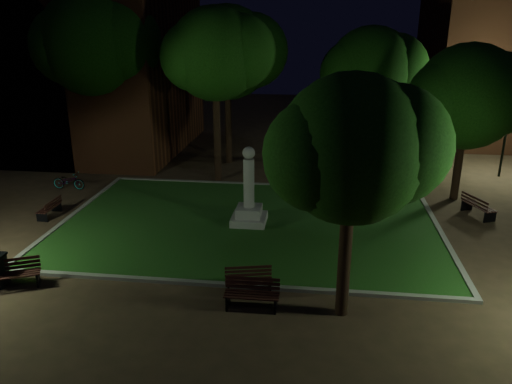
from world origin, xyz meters
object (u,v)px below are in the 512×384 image
at_px(monument, 249,203).
at_px(bench_far_side, 336,179).
at_px(bench_near_right, 252,295).
at_px(bicycle, 69,181).
at_px(bench_west_near, 13,275).
at_px(bench_left_side, 50,209).
at_px(bench_near_left, 249,281).
at_px(bench_right_side, 477,207).

height_order(monument, bench_far_side, monument).
height_order(bench_near_right, bicycle, bench_near_right).
relative_size(bench_far_side, bicycle, 1.09).
xyz_separation_m(bench_west_near, bicycle, (-2.86, 9.29, 0.01)).
bearing_deg(bicycle, bench_left_side, -163.26).
xyz_separation_m(bench_near_left, bicycle, (-10.23, 8.70, 0.05)).
bearing_deg(bench_right_side, bench_near_right, 110.56).
height_order(bench_west_near, bench_far_side, bench_far_side).
bearing_deg(bench_left_side, bench_near_left, 60.95).
xyz_separation_m(bench_near_right, bench_right_side, (8.59, 8.32, 0.01)).
relative_size(bench_near_left, bench_west_near, 0.90).
bearing_deg(bench_west_near, monument, 16.97).
bearing_deg(bench_west_near, bicycle, 82.24).
bearing_deg(bench_near_right, bench_far_side, 76.11).
distance_m(monument, bench_west_near, 8.91).
xyz_separation_m(bench_left_side, bench_far_side, (12.21, 5.51, 0.10)).
relative_size(monument, bench_near_right, 2.00).
xyz_separation_m(monument, bench_near_right, (0.95, -6.18, -0.54)).
xyz_separation_m(bench_near_right, bicycle, (-10.44, 9.54, 0.02)).
relative_size(bench_right_side, bench_far_side, 0.97).
relative_size(monument, bicycle, 1.96).
bearing_deg(bench_near_right, monument, 98.16).
height_order(monument, bench_left_side, monument).
distance_m(bench_west_near, bicycle, 9.72).
height_order(bench_right_side, bicycle, bench_right_side).
xyz_separation_m(bench_near_left, bench_far_side, (2.93, 10.65, 0.08)).
distance_m(bench_west_near, bench_right_side, 18.07).
xyz_separation_m(monument, bicycle, (-9.49, 3.36, -0.53)).
relative_size(monument, bench_right_side, 1.85).
height_order(bench_near_right, bench_west_near, bench_west_near).
distance_m(bench_left_side, bicycle, 3.67).
bearing_deg(bicycle, bench_right_side, -91.88).
relative_size(bench_west_near, bench_left_side, 1.23).
distance_m(monument, bench_left_side, 8.56).
distance_m(bench_near_left, bench_near_right, 0.87).
bearing_deg(bench_near_left, bench_far_side, 61.81).
xyz_separation_m(bench_near_left, bench_west_near, (-7.37, -0.59, 0.04)).
xyz_separation_m(bench_near_right, bench_left_side, (-9.49, 5.99, -0.06)).
bearing_deg(bench_left_side, bench_west_near, 18.39).
bearing_deg(bench_right_side, bench_far_side, 38.03).
distance_m(bench_left_side, bench_right_side, 18.23).
height_order(bench_left_side, bench_far_side, bench_far_side).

